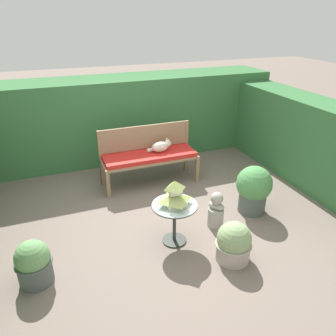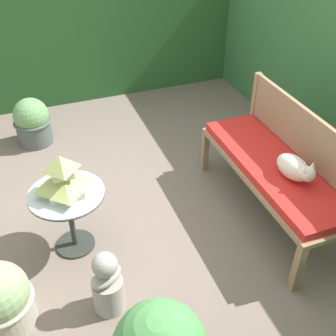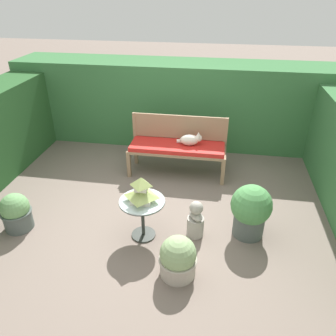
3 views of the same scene
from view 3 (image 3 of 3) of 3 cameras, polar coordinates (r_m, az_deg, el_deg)
ground at (r=4.85m, az=-2.83°, el=-7.61°), size 30.00×30.00×0.00m
foliage_hedge_back at (r=6.76m, az=1.55°, el=11.34°), size 6.40×1.01×1.60m
garden_bench at (r=5.54m, az=1.61°, el=3.39°), size 1.64×0.56×0.55m
bench_backrest at (r=5.68m, az=2.00°, el=6.64°), size 1.64×0.06×0.98m
cat at (r=5.47m, az=3.91°, el=4.95°), size 0.43×0.23×0.22m
patio_table at (r=4.19m, az=-4.49°, el=-7.05°), size 0.58×0.58×0.56m
pagoda_birdhouse at (r=4.03m, az=-4.63°, el=-4.03°), size 0.34×0.34×0.34m
garden_bust at (r=4.32m, az=4.83°, el=-9.07°), size 0.25×0.28×0.53m
potted_plant_patio_mid at (r=4.85m, az=-24.94°, el=-7.00°), size 0.41×0.41×0.53m
potted_plant_table_far at (r=4.37m, az=14.19°, el=-7.13°), size 0.53×0.53×0.73m
potted_plant_table_near at (r=3.81m, az=1.74°, el=-15.41°), size 0.44×0.44×0.51m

